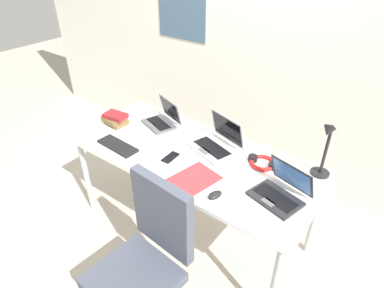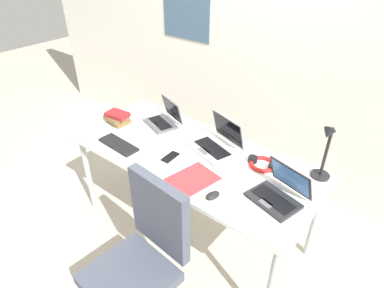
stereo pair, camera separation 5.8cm
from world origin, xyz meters
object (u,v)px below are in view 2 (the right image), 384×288
Objects in this scene: external_keyboard at (118,145)px; cell_phone at (170,157)px; paper_folder_back_left at (192,180)px; laptop_mid_desk at (217,143)px; laptop_front_right at (278,193)px; computer_mouse at (213,195)px; office_chair at (141,271)px; desk_lamp at (325,153)px; laptop_by_keyboard at (164,119)px; headphones at (263,164)px; book_stack at (118,118)px.

cell_phone is at bearing 20.72° from external_keyboard.
laptop_mid_desk is at bearing 101.81° from paper_folder_back_left.
laptop_front_right is 1.04× the size of external_keyboard.
office_chair is (-0.17, -0.46, -0.36)m from computer_mouse.
external_keyboard is at bearing -177.92° from paper_folder_back_left.
desk_lamp is at bearing 39.46° from paper_folder_back_left.
laptop_front_right is 0.87× the size of laptop_mid_desk.
laptop_by_keyboard is 1.00× the size of external_keyboard.
office_chair reaches higher than laptop_front_right.
computer_mouse reaches higher than cell_phone.
external_keyboard is 1.54× the size of headphones.
headphones is at bearing -164.44° from desk_lamp.
laptop_by_keyboard is at bearing 135.17° from cell_phone.
paper_folder_back_left is (-0.28, -0.41, -0.01)m from headphones.
office_chair is (0.65, -0.93, -0.38)m from laptop_by_keyboard.
headphones reaches higher than paper_folder_back_left.
laptop_front_right reaches higher than laptop_by_keyboard.
office_chair reaches higher than book_stack.
computer_mouse is 0.49m from cell_phone.
laptop_by_keyboard is 0.76m from paper_folder_back_left.
computer_mouse reaches higher than external_keyboard.
laptop_mid_desk is at bearing 38.94° from external_keyboard.
desk_lamp is 1.29m from office_chair.
desk_lamp reaches higher than computer_mouse.
headphones is (0.90, -0.01, -0.03)m from laptop_by_keyboard.
laptop_mid_desk is at bearing -3.26° from laptop_by_keyboard.
headphones is at bearing 28.21° from external_keyboard.
headphones is at bearing 94.31° from computer_mouse.
desk_lamp is 1.00m from cell_phone.
computer_mouse is 0.20m from paper_folder_back_left.
office_chair is at bearing -124.75° from laptop_front_right.
headphones is (0.94, 0.44, 0.01)m from external_keyboard.
desk_lamp is 0.82m from paper_folder_back_left.
external_keyboard is at bearing -167.91° from computer_mouse.
computer_mouse is 0.47× the size of book_stack.
laptop_by_keyboard is 1.63× the size of book_stack.
computer_mouse is at bearing -57.70° from laptop_mid_desk.
cell_phone is 0.63m from headphones.
desk_lamp reaches higher than headphones.
laptop_mid_desk is 0.72m from external_keyboard.
cell_phone is at bearing -42.25° from laptop_by_keyboard.
paper_folder_back_left is at bearing 92.90° from office_chair.
computer_mouse reaches higher than paper_folder_back_left.
paper_folder_back_left is (-0.50, -0.18, -0.04)m from laptop_front_right.
laptop_by_keyboard is at bearing 36.13° from book_stack.
office_chair reaches higher than laptop_by_keyboard.
office_chair is at bearing -96.88° from computer_mouse.
book_stack is 0.96m from paper_folder_back_left.
external_keyboard is at bearing -40.26° from book_stack.
book_stack is (-0.27, 0.23, 0.04)m from external_keyboard.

